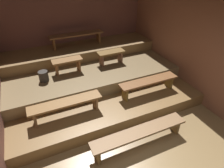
% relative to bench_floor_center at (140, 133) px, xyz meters
% --- Properties ---
extents(ground, '(5.60, 5.79, 0.08)m').
position_rel_bench_floor_center_xyz_m(ground, '(-0.12, 1.61, -0.36)').
color(ground, olive).
extents(wall_back, '(5.60, 0.06, 2.64)m').
position_rel_bench_floor_center_xyz_m(wall_back, '(-0.12, 4.13, 1.00)').
color(wall_back, brown).
rests_on(wall_back, ground).
extents(wall_right, '(0.06, 5.79, 2.64)m').
position_rel_bench_floor_center_xyz_m(wall_right, '(2.31, 1.61, 1.00)').
color(wall_right, brown).
rests_on(wall_right, ground).
extents(platform_lower, '(4.80, 3.64, 0.31)m').
position_rel_bench_floor_center_xyz_m(platform_lower, '(-0.12, 2.28, -0.17)').
color(platform_lower, brown).
rests_on(platform_lower, ground).
extents(platform_middle, '(4.80, 2.59, 0.31)m').
position_rel_bench_floor_center_xyz_m(platform_middle, '(-0.12, 2.81, 0.15)').
color(platform_middle, olive).
rests_on(platform_middle, platform_lower).
extents(platform_upper, '(4.80, 1.13, 0.31)m').
position_rel_bench_floor_center_xyz_m(platform_upper, '(-0.12, 3.54, 0.46)').
color(platform_upper, brown).
rests_on(platform_upper, platform_middle).
extents(bench_floor_center, '(2.11, 0.33, 0.39)m').
position_rel_bench_floor_center_xyz_m(bench_floor_center, '(0.00, 0.00, 0.00)').
color(bench_floor_center, brown).
rests_on(bench_floor_center, ground).
extents(bench_lower_left, '(1.61, 0.33, 0.39)m').
position_rel_bench_floor_center_xyz_m(bench_lower_left, '(-1.21, 1.18, 0.30)').
color(bench_lower_left, brown).
rests_on(bench_lower_left, platform_lower).
extents(bench_lower_right, '(1.61, 0.33, 0.39)m').
position_rel_bench_floor_center_xyz_m(bench_lower_right, '(0.96, 1.18, 0.30)').
color(bench_lower_right, brown).
rests_on(bench_lower_right, platform_lower).
extents(bench_middle_left, '(0.82, 0.33, 0.39)m').
position_rel_bench_floor_center_xyz_m(bench_middle_left, '(-0.79, 2.61, 0.59)').
color(bench_middle_left, brown).
rests_on(bench_middle_left, platform_middle).
extents(bench_middle_right, '(0.82, 0.33, 0.39)m').
position_rel_bench_floor_center_xyz_m(bench_middle_right, '(0.54, 2.61, 0.59)').
color(bench_middle_right, brown).
rests_on(bench_middle_right, platform_middle).
extents(bench_upper_center, '(1.72, 0.33, 0.39)m').
position_rel_bench_floor_center_xyz_m(bench_upper_center, '(-0.18, 3.68, 0.94)').
color(bench_upper_center, brown).
rests_on(bench_upper_center, platform_upper).
extents(pail_middle, '(0.25, 0.25, 0.27)m').
position_rel_bench_floor_center_xyz_m(pail_middle, '(-1.48, 2.41, 0.44)').
color(pail_middle, '#332D28').
rests_on(pail_middle, platform_middle).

